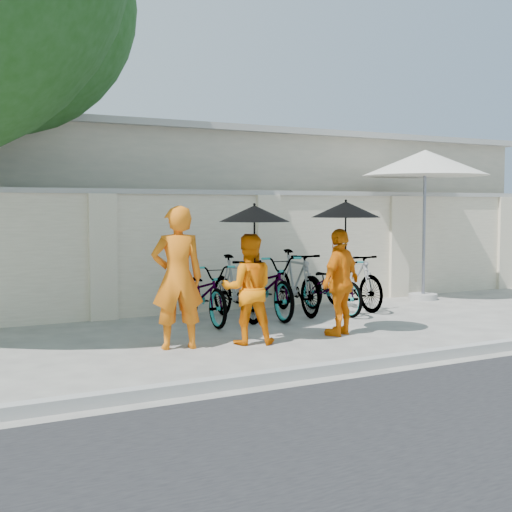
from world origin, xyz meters
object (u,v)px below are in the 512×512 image
monk_left (177,278)px  patio_umbrella (425,165)px  monk_right (341,282)px  monk_center (248,289)px

monk_left → patio_umbrella: bearing=-148.3°
patio_umbrella → monk_left: bearing=-160.5°
monk_right → monk_left: bearing=-29.9°
monk_center → monk_right: 1.43m
monk_center → monk_right: bearing=-159.6°
monk_center → monk_right: monk_right is taller
monk_right → patio_umbrella: (3.65, 2.34, 1.85)m
monk_left → monk_right: (2.36, -0.21, -0.16)m
monk_left → monk_center: monk_left is taller
monk_left → monk_right: monk_left is taller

